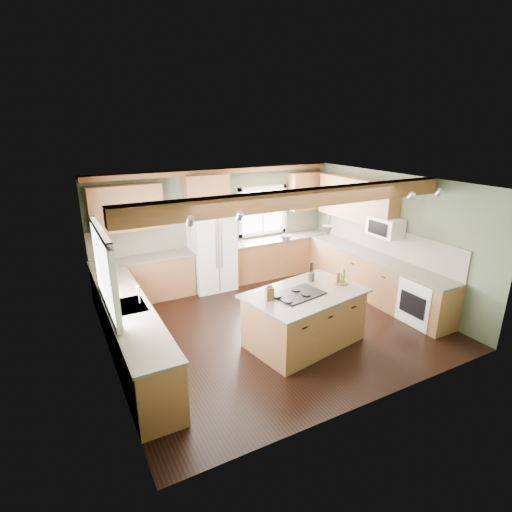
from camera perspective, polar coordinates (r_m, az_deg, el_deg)
floor at (r=7.49m, az=2.29°, el=-9.68°), size 5.60×5.60×0.00m
ceiling at (r=6.67m, az=2.58°, el=10.41°), size 5.60×5.60×0.00m
wall_back at (r=9.12m, az=-5.56°, el=4.25°), size 5.60×0.00×5.60m
wall_left at (r=6.13m, az=-20.84°, el=-4.18°), size 0.00×5.00×5.00m
wall_right at (r=8.67m, az=18.61°, el=2.59°), size 0.00×5.00×5.00m
ceiling_beam at (r=6.02m, az=6.46°, el=8.18°), size 5.55×0.26×0.26m
soffit_trim at (r=8.81m, az=-5.55°, el=11.95°), size 5.55×0.20×0.10m
backsplash_back at (r=9.13m, az=-5.50°, el=3.68°), size 5.58×0.03×0.58m
backsplash_right at (r=8.72m, az=18.25°, el=2.09°), size 0.03×3.70×0.58m
base_cab_back_left at (r=8.61m, az=-15.65°, el=-3.27°), size 2.02×0.60×0.88m
counter_back_left at (r=8.46m, az=-15.92°, el=-0.38°), size 2.06×0.64×0.04m
base_cab_back_right at (r=9.76m, az=3.38°, el=-0.00°), size 2.62×0.60×0.88m
counter_back_right at (r=9.62m, az=3.43°, el=2.59°), size 2.66×0.64×0.04m
base_cab_left at (r=6.57m, az=-17.42°, el=-10.55°), size 0.60×3.70×0.88m
counter_left at (r=6.37m, az=-17.82°, el=-6.92°), size 0.64×3.74×0.04m
base_cab_right at (r=8.76m, az=16.44°, el=-2.97°), size 0.60×3.70×0.88m
counter_right at (r=8.61m, az=16.72°, el=-0.12°), size 0.64×3.74×0.04m
upper_cab_back_left at (r=8.28m, az=-18.10°, el=6.55°), size 1.40×0.35×0.90m
upper_cab_over_fridge at (r=8.68m, az=-7.13°, el=9.19°), size 0.96×0.35×0.70m
upper_cab_right at (r=9.04m, az=14.15°, el=7.86°), size 0.35×2.20×0.90m
upper_cab_back_corner at (r=9.93m, az=7.21°, el=9.20°), size 0.90×0.35×0.90m
window_left at (r=6.09m, az=-20.99°, el=-1.81°), size 0.04×1.60×1.05m
window_back at (r=9.53m, az=0.87°, el=6.50°), size 1.10×0.04×1.00m
sink at (r=6.37m, az=-17.83°, el=-6.88°), size 0.50×0.65×0.03m
faucet at (r=6.34m, az=-16.36°, el=-5.41°), size 0.02×0.02×0.28m
dishwasher at (r=5.48m, az=-14.50°, el=-16.71°), size 0.60×0.60×0.84m
oven at (r=7.97m, az=22.86°, el=-5.98°), size 0.60×0.72×0.84m
microwave at (r=8.42m, az=17.99°, el=3.96°), size 0.40×0.70×0.38m
pendant_left at (r=5.93m, az=4.32°, el=2.23°), size 0.18×0.18×0.16m
pendant_right at (r=6.56m, az=10.20°, el=3.58°), size 0.18×0.18×0.16m
refrigerator at (r=8.79m, az=-6.32°, el=0.94°), size 0.90×0.74×1.80m
island at (r=6.77m, az=6.90°, el=-8.89°), size 1.98×1.41×0.88m
island_top at (r=6.57m, az=7.05°, el=-5.32°), size 2.12×1.55×0.04m
cooktop at (r=6.46m, az=6.11°, el=-5.43°), size 0.87×0.65×0.02m
knife_block at (r=6.20m, az=1.94°, el=-5.41°), size 0.13×0.11×0.21m
utensil_crock at (r=7.00m, az=7.90°, el=-2.96°), size 0.14×0.14×0.15m
bottle_tray at (r=6.97m, az=12.02°, el=-2.93°), size 0.29×0.29×0.24m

